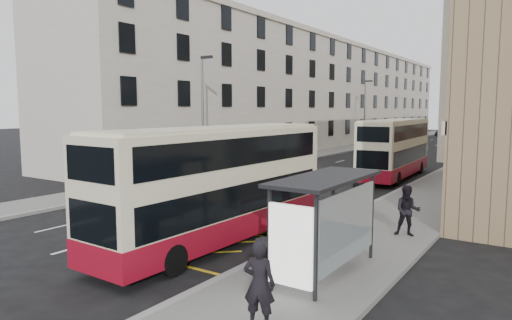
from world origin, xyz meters
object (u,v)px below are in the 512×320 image
Objects in this scene: bus_shelter at (325,205)px; pedestrian_far at (356,201)px; pedestrian_mid at (408,211)px; pedestrian_near at (259,284)px; double_decker_rear at (395,148)px; car_silver at (420,137)px; car_red at (470,136)px; double_decker_front at (219,184)px; litter_bin at (267,258)px; white_van at (388,145)px; car_dark at (443,133)px; street_lamp_far at (365,110)px; street_lamp_near at (203,110)px.

bus_shelter reaches higher than pedestrian_far.
pedestrian_far is at bearing 137.33° from pedestrian_mid.
pedestrian_near is at bearing -109.91° from pedestrian_mid.
double_decker_rear reaches higher than car_silver.
pedestrian_far is at bearing 82.46° from car_red.
double_decker_front is 9.85× the size of litter_bin.
white_van is at bearing 100.65° from double_decker_front.
car_silver is 7.71m from car_red.
street_lamp_far is at bearing -86.02° from car_dark.
white_van is (-11.02, 43.06, -0.32)m from pedestrian_near.
car_red is (-1.22, 60.66, -1.28)m from double_decker_front.
double_decker_rear is (10.50, 7.61, -2.60)m from street_lamp_near.
street_lamp_near reaches higher than pedestrian_near.
street_lamp_far is 38.24m from pedestrian_far.
pedestrian_far reaches higher than car_silver.
car_silver reaches higher than litter_bin.
bus_shelter is at bearing -80.27° from double_decker_rear.
bus_shelter is 44.94m from street_lamp_far.
street_lamp_near reaches higher than car_silver.
white_van is 0.99× the size of car_red.
double_decker_rear is (-4.20, 20.00, -0.10)m from bus_shelter.
street_lamp_far reaches higher than litter_bin.
pedestrian_near is at bearing 137.65° from pedestrian_far.
pedestrian_mid is (5.40, 4.01, -1.01)m from double_decker_front.
litter_bin is (2.92, -20.86, -1.34)m from double_decker_rear.
litter_bin is 0.26× the size of car_dark.
pedestrian_near is at bearing -81.65° from double_decker_rear.
double_decker_rear is at bearing 80.45° from car_red.
street_lamp_near reaches higher than car_red.
street_lamp_near is 50.57m from car_red.
double_decker_front is at bearing 97.63° from pedestrian_far.
double_decker_rear reaches higher than white_van.
pedestrian_near is (0.11, -3.33, -1.06)m from bus_shelter.
pedestrian_near is (14.81, -45.72, -3.56)m from street_lamp_far.
car_dark is at bearing 98.15° from litter_bin.
car_red is (-4.63, 62.90, 0.10)m from litter_bin.
double_decker_front reaches higher than car_red.
double_decker_rear is at bearing -96.01° from pedestrian_near.
pedestrian_near reaches higher than car_silver.
street_lamp_near is 14.69m from pedestrian_far.
street_lamp_far is at bearing 90.00° from street_lamp_near.
pedestrian_far is at bearing -58.23° from white_van.
street_lamp_far is 6.04m from white_van.
car_red is (8.79, 19.65, -3.84)m from street_lamp_far.
white_van is at bearing 105.35° from bus_shelter.
white_van is (3.79, 27.34, -3.88)m from street_lamp_near.
pedestrian_near is 10.11m from pedestrian_far.
car_red is at bearing -48.37° from pedestrian_far.
street_lamp_far is 45.45m from litter_bin.
bus_shelter is 0.98× the size of car_silver.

